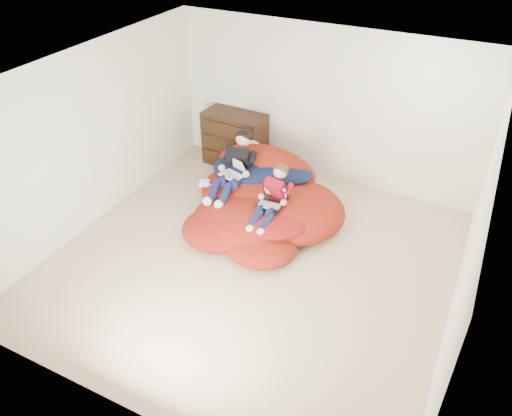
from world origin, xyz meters
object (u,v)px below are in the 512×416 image
at_px(beanbag_pile, 261,202).
at_px(laptop_black, 272,199).
at_px(laptop_white, 233,170).
at_px(dresser, 235,139).
at_px(older_boy, 235,164).
at_px(younger_boy, 274,194).

height_order(beanbag_pile, laptop_black, beanbag_pile).
relative_size(beanbag_pile, laptop_white, 5.52).
height_order(dresser, laptop_black, dresser).
xyz_separation_m(dresser, older_boy, (0.62, -1.10, 0.24)).
bearing_deg(laptop_white, younger_boy, -20.78).
relative_size(younger_boy, laptop_white, 2.27).
bearing_deg(younger_boy, beanbag_pile, 141.59).
relative_size(laptop_white, laptop_black, 1.11).
bearing_deg(dresser, younger_boy, -46.21).
bearing_deg(laptop_white, older_boy, 90.00).
bearing_deg(laptop_white, laptop_black, -22.79).
bearing_deg(laptop_black, beanbag_pile, 137.97).
bearing_deg(dresser, laptop_black, -46.83).
distance_m(dresser, beanbag_pile, 1.68).
distance_m(younger_boy, laptop_black, 0.06).
bearing_deg(laptop_black, laptop_white, 157.21).
bearing_deg(laptop_black, older_boy, 152.99).
bearing_deg(laptop_black, dresser, 133.17).
bearing_deg(beanbag_pile, younger_boy, -38.41).
xyz_separation_m(beanbag_pile, older_boy, (-0.50, 0.14, 0.46)).
xyz_separation_m(older_boy, laptop_white, (-0.00, -0.07, -0.08)).
height_order(younger_boy, laptop_black, younger_boy).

